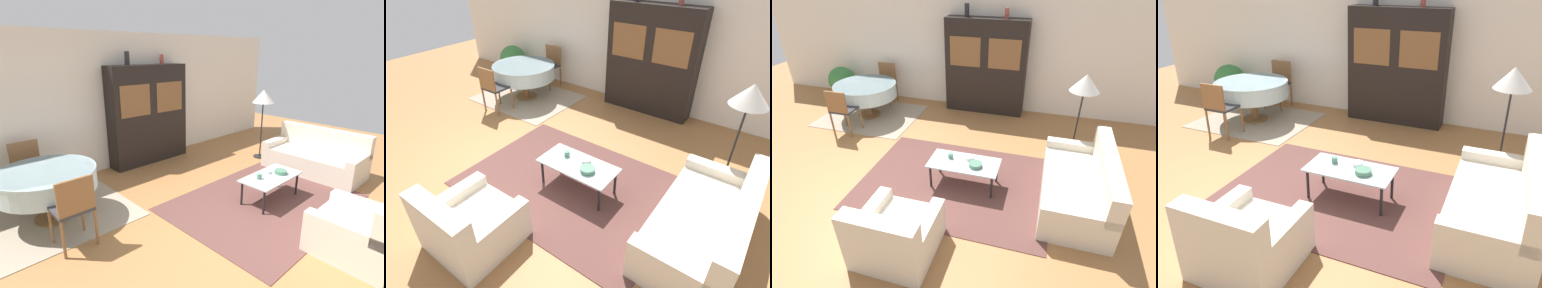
% 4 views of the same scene
% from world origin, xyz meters
% --- Properties ---
extents(ground_plane, '(14.00, 14.00, 0.00)m').
position_xyz_m(ground_plane, '(0.00, 0.00, 0.00)').
color(ground_plane, '#9E6B3D').
extents(wall_back, '(10.00, 0.06, 2.70)m').
position_xyz_m(wall_back, '(0.00, 3.63, 1.35)').
color(wall_back, silver).
rests_on(wall_back, ground_plane).
extents(area_rug, '(2.97, 2.17, 0.01)m').
position_xyz_m(area_rug, '(0.96, 0.52, 0.01)').
color(area_rug, brown).
rests_on(area_rug, ground_plane).
extents(dining_rug, '(2.12, 1.71, 0.01)m').
position_xyz_m(dining_rug, '(-1.64, 2.33, 0.01)').
color(dining_rug, gray).
rests_on(dining_rug, ground_plane).
extents(couch, '(0.92, 1.82, 0.84)m').
position_xyz_m(couch, '(2.82, 0.59, 0.29)').
color(couch, beige).
rests_on(couch, ground_plane).
extents(armchair, '(0.90, 0.90, 0.81)m').
position_xyz_m(armchair, '(0.70, -0.97, 0.29)').
color(armchair, beige).
rests_on(armchair, ground_plane).
extents(coffee_table, '(1.08, 0.53, 0.41)m').
position_xyz_m(coffee_table, '(1.11, 0.52, 0.38)').
color(coffee_table, black).
rests_on(coffee_table, area_rug).
extents(display_cabinet, '(1.78, 0.40, 2.07)m').
position_xyz_m(display_cabinet, '(0.79, 3.38, 1.04)').
color(display_cabinet, black).
rests_on(display_cabinet, ground_plane).
extents(dining_table, '(1.34, 1.34, 0.75)m').
position_xyz_m(dining_table, '(-1.69, 2.34, 0.61)').
color(dining_table, brown).
rests_on(dining_table, dining_rug).
extents(dining_chair_near, '(0.44, 0.44, 0.94)m').
position_xyz_m(dining_chair_near, '(-1.69, 1.46, 0.56)').
color(dining_chair_near, brown).
rests_on(dining_chair_near, dining_rug).
extents(dining_chair_far, '(0.44, 0.44, 0.94)m').
position_xyz_m(dining_chair_far, '(-1.69, 3.23, 0.56)').
color(dining_chair_far, brown).
rests_on(dining_chair_far, dining_rug).
extents(floor_lamp, '(0.47, 0.47, 1.54)m').
position_xyz_m(floor_lamp, '(2.75, 1.84, 1.34)').
color(floor_lamp, black).
rests_on(floor_lamp, ground_plane).
extents(cup, '(0.08, 0.08, 0.08)m').
position_xyz_m(cup, '(0.87, 0.58, 0.46)').
color(cup, '#4C7A60').
rests_on(cup, coffee_table).
extents(bowl, '(0.20, 0.20, 0.06)m').
position_xyz_m(bowl, '(1.30, 0.46, 0.45)').
color(bowl, '#4C7A60').
rests_on(bowl, coffee_table).
extents(bowl_small, '(0.14, 0.14, 0.05)m').
position_xyz_m(bowl_small, '(1.16, 0.63, 0.45)').
color(bowl_small, white).
rests_on(bowl_small, coffee_table).
extents(vase_tall, '(0.10, 0.10, 0.26)m').
position_xyz_m(vase_tall, '(0.34, 3.38, 2.20)').
color(vase_tall, '#232328').
rests_on(vase_tall, display_cabinet).
extents(vase_short, '(0.09, 0.09, 0.20)m').
position_xyz_m(vase_short, '(1.18, 3.38, 2.17)').
color(vase_short, '#9E4238').
rests_on(vase_short, display_cabinet).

